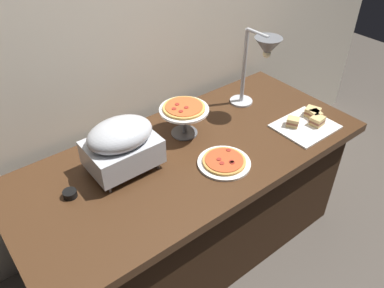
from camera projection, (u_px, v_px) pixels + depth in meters
name	position (u px, v px, depth m)	size (l,w,h in m)	color
ground_plane	(192.00, 244.00, 2.45)	(8.00, 8.00, 0.00)	#4C443D
back_wall	(134.00, 41.00, 2.04)	(4.40, 0.04, 2.40)	beige
buffet_table	(192.00, 202.00, 2.22)	(1.90, 0.84, 0.76)	#422816
chafing_dish	(121.00, 144.00, 1.79)	(0.34, 0.25, 0.27)	#B7BABF
heat_lamp	(263.00, 54.00, 2.08)	(0.15, 0.30, 0.48)	#B7BABF
pizza_plate_front	(224.00, 162.00, 1.91)	(0.27, 0.27, 0.03)	white
pizza_plate_center	(184.00, 111.00, 2.04)	(0.27, 0.27, 0.18)	#595B60
sandwich_platter	(308.00, 122.00, 2.18)	(0.33, 0.27, 0.06)	white
sauce_cup_near	(70.00, 194.00, 1.72)	(0.06, 0.06, 0.03)	black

